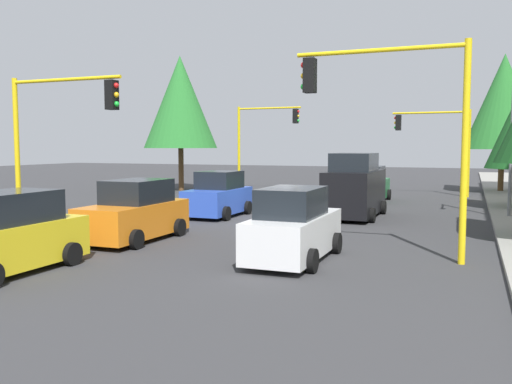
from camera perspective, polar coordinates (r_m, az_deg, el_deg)
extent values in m
plane|color=#353538|center=(22.51, 1.55, -3.00)|extent=(120.00, 120.00, 0.00)
cone|color=silver|center=(14.90, -24.99, -7.49)|extent=(0.01, 1.10, 1.10)
cylinder|color=yellow|center=(38.09, -1.81, 4.58)|extent=(0.18, 0.18, 5.80)
cylinder|color=yellow|center=(37.34, 1.39, 8.80)|extent=(0.12, 4.50, 0.12)
cube|color=black|center=(36.69, 4.18, 7.95)|extent=(0.36, 0.32, 0.96)
sphere|color=red|center=(36.66, 4.46, 8.42)|extent=(0.18, 0.18, 0.18)
sphere|color=yellow|center=(36.64, 4.45, 7.95)|extent=(0.18, 0.18, 0.18)
sphere|color=green|center=(36.62, 4.45, 7.49)|extent=(0.18, 0.18, 0.18)
cylinder|color=yellow|center=(21.29, -23.80, 3.53)|extent=(0.18, 0.18, 5.47)
cylinder|color=yellow|center=(19.87, -19.42, 11.07)|extent=(0.12, 4.50, 0.12)
cube|color=black|center=(18.64, -14.92, 9.82)|extent=(0.36, 0.32, 0.96)
sphere|color=red|center=(18.56, -14.48, 10.78)|extent=(0.18, 0.18, 0.18)
sphere|color=yellow|center=(18.54, -14.46, 9.86)|extent=(0.18, 0.18, 0.18)
sphere|color=green|center=(18.51, -14.44, 8.94)|extent=(0.18, 0.18, 0.18)
cylinder|color=yellow|center=(14.94, 21.09, 3.82)|extent=(0.18, 0.18, 5.78)
cylinder|color=yellow|center=(15.35, 12.72, 14.32)|extent=(0.12, 4.50, 0.12)
cube|color=black|center=(15.67, 5.68, 12.07)|extent=(0.36, 0.32, 0.96)
sphere|color=red|center=(15.77, 5.05, 13.14)|extent=(0.18, 0.18, 0.18)
sphere|color=yellow|center=(15.72, 5.04, 12.05)|extent=(0.18, 0.18, 0.18)
sphere|color=green|center=(15.69, 5.03, 10.97)|extent=(0.18, 0.18, 0.18)
cylinder|color=yellow|center=(34.95, 21.44, 3.79)|extent=(0.18, 0.18, 5.26)
cylinder|color=yellow|center=(35.08, 17.85, 7.94)|extent=(0.12, 4.50, 0.12)
cube|color=black|center=(35.24, 14.74, 7.06)|extent=(0.36, 0.32, 0.96)
sphere|color=red|center=(35.27, 14.46, 7.55)|extent=(0.18, 0.18, 0.18)
sphere|color=yellow|center=(35.26, 14.45, 7.06)|extent=(0.18, 0.18, 0.18)
sphere|color=green|center=(35.25, 14.44, 6.58)|extent=(0.18, 0.18, 0.18)
cylinder|color=slate|center=(24.99, 25.30, 5.37)|extent=(0.14, 0.14, 7.00)
cylinder|color=brown|center=(37.89, -7.88, 2.53)|extent=(0.36, 0.36, 3.14)
cone|color=#28752D|center=(37.98, -7.96, 9.34)|extent=(5.02, 5.02, 6.28)
cylinder|color=brown|center=(39.02, 24.36, 2.16)|extent=(0.36, 0.36, 3.08)
cone|color=#28752D|center=(39.09, 24.58, 8.64)|extent=(4.92, 4.92, 6.15)
cube|color=black|center=(23.82, 10.35, -0.01)|extent=(4.80, 1.90, 1.85)
cube|color=black|center=(23.51, 10.29, 3.12)|extent=(2.50, 1.67, 0.76)
cylinder|color=black|center=(25.55, 8.76, -1.44)|extent=(0.60, 0.20, 0.60)
cylinder|color=black|center=(25.18, 13.25, -1.60)|extent=(0.60, 0.20, 0.60)
cylinder|color=black|center=(22.68, 7.08, -2.21)|extent=(0.60, 0.20, 0.60)
cylinder|color=black|center=(22.26, 12.12, -2.41)|extent=(0.60, 0.20, 0.60)
cube|color=white|center=(14.70, 4.04, -4.49)|extent=(4.17, 1.61, 1.05)
cube|color=black|center=(14.39, 3.81, -1.06)|extent=(2.17, 1.42, 0.76)
cylinder|color=black|center=(16.25, 2.50, -4.98)|extent=(0.60, 0.20, 0.60)
cylinder|color=black|center=(15.77, 8.47, -5.33)|extent=(0.60, 0.20, 0.60)
cylinder|color=black|center=(13.87, -1.02, -6.68)|extent=(0.60, 0.20, 0.60)
cylinder|color=black|center=(13.31, 5.91, -7.20)|extent=(0.60, 0.20, 0.60)
cube|color=yellow|center=(14.50, -24.93, -5.07)|extent=(4.12, 1.76, 1.05)
cube|color=black|center=(14.52, -24.47, -1.43)|extent=(2.14, 1.55, 0.76)
cylinder|color=black|center=(14.84, -18.76, -6.18)|extent=(0.60, 0.20, 0.60)
cylinder|color=black|center=(16.10, -23.88, -5.49)|extent=(0.60, 0.20, 0.60)
cube|color=blue|center=(23.78, -4.03, -0.91)|extent=(3.74, 1.76, 1.05)
cube|color=black|center=(23.87, -3.85, 1.29)|extent=(1.95, 1.55, 0.76)
cylinder|color=black|center=(22.38, -3.14, -2.27)|extent=(0.60, 0.20, 0.60)
cylinder|color=black|center=(23.23, -7.36, -2.05)|extent=(0.60, 0.20, 0.60)
cylinder|color=black|center=(24.49, -0.86, -1.65)|extent=(0.60, 0.20, 0.60)
cylinder|color=black|center=(25.27, -4.80, -1.47)|extent=(0.60, 0.20, 0.60)
cube|color=#1E7238|center=(30.85, 11.84, 0.32)|extent=(4.14, 1.65, 1.05)
cube|color=black|center=(30.59, 11.81, 1.98)|extent=(2.15, 1.45, 0.76)
cylinder|color=black|center=(32.30, 10.67, -0.16)|extent=(0.60, 0.20, 0.60)
cylinder|color=black|center=(32.01, 13.79, -0.26)|extent=(0.60, 0.20, 0.60)
cylinder|color=black|center=(29.80, 9.73, -0.56)|extent=(0.60, 0.20, 0.60)
cylinder|color=black|center=(29.48, 13.10, -0.67)|extent=(0.60, 0.20, 0.60)
cube|color=orange|center=(18.12, -12.68, -2.82)|extent=(4.16, 1.77, 1.05)
cube|color=black|center=(18.20, -12.36, 0.08)|extent=(2.17, 1.56, 0.76)
cylinder|color=black|center=(16.60, -12.47, -4.88)|extent=(0.60, 0.20, 0.60)
cylinder|color=black|center=(17.72, -17.54, -4.38)|extent=(0.60, 0.20, 0.60)
cylinder|color=black|center=(18.76, -8.04, -3.70)|extent=(0.60, 0.20, 0.60)
cylinder|color=black|center=(19.76, -12.81, -3.34)|extent=(0.60, 0.20, 0.60)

